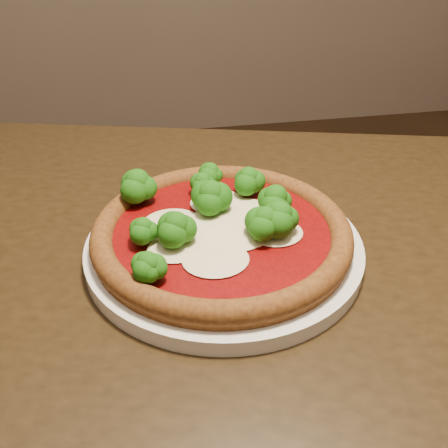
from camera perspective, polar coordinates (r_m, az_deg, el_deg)
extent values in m
cube|color=black|center=(0.57, 7.67, -6.70)|extent=(1.30, 1.05, 0.04)
cylinder|color=black|center=(1.18, -20.64, -8.36)|extent=(0.06, 0.06, 0.71)
cylinder|color=silver|center=(0.58, 0.00, -2.58)|extent=(0.32, 0.32, 0.02)
cylinder|color=brown|center=(0.57, -0.26, -1.33)|extent=(0.29, 0.29, 0.01)
torus|color=brown|center=(0.56, -0.26, -0.75)|extent=(0.29, 0.29, 0.03)
cylinder|color=#770505|center=(0.56, -0.26, -0.71)|extent=(0.24, 0.24, 0.00)
ellipsoid|color=#F9EAC6|center=(0.59, 2.30, 1.51)|extent=(0.07, 0.06, 0.01)
ellipsoid|color=#F9EAC6|center=(0.57, -6.00, 0.15)|extent=(0.07, 0.06, 0.01)
ellipsoid|color=#F9EAC6|center=(0.56, 5.86, -0.95)|extent=(0.06, 0.06, 0.01)
ellipsoid|color=#F9EAC6|center=(0.56, 0.57, -0.38)|extent=(0.11, 0.10, 0.01)
ellipsoid|color=#F9EAC6|center=(0.53, -5.59, -2.75)|extent=(0.06, 0.05, 0.00)
ellipsoid|color=#F9EAC6|center=(0.51, -0.97, -4.04)|extent=(0.07, 0.06, 0.01)
ellipsoid|color=#F9EAC6|center=(0.61, -0.72, 2.51)|extent=(0.07, 0.06, 0.01)
ellipsoid|color=#247E14|center=(0.54, -9.21, -0.51)|extent=(0.04, 0.04, 0.03)
ellipsoid|color=#247E14|center=(0.48, -8.73, -4.51)|extent=(0.04, 0.04, 0.03)
ellipsoid|color=#247E14|center=(0.62, -2.45, 4.77)|extent=(0.04, 0.04, 0.03)
ellipsoid|color=#247E14|center=(0.48, -8.44, -4.74)|extent=(0.04, 0.04, 0.03)
ellipsoid|color=#247E14|center=(0.57, 5.89, 2.91)|extent=(0.05, 0.05, 0.04)
ellipsoid|color=#247E14|center=(0.61, -9.85, 4.60)|extent=(0.05, 0.05, 0.04)
ellipsoid|color=#247E14|center=(0.54, 6.37, 0.92)|extent=(0.05, 0.05, 0.04)
ellipsoid|color=#247E14|center=(0.52, -5.48, -0.30)|extent=(0.05, 0.05, 0.04)
ellipsoid|color=#247E14|center=(0.62, 2.82, 5.18)|extent=(0.04, 0.04, 0.04)
ellipsoid|color=#247E14|center=(0.58, -1.50, 3.32)|extent=(0.05, 0.05, 0.04)
ellipsoid|color=#247E14|center=(0.54, 4.72, 0.38)|extent=(0.05, 0.05, 0.04)
ellipsoid|color=#247E14|center=(0.64, -1.54, 5.93)|extent=(0.04, 0.04, 0.03)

